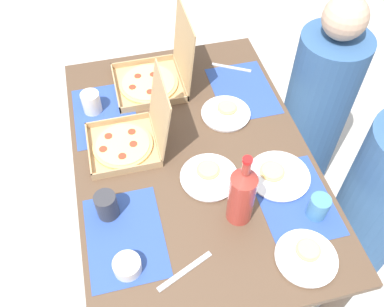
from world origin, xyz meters
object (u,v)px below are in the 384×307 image
object	(u,v)px
cup_red	(91,102)
cup_clear_left	(318,207)
cup_dark	(107,205)
diner_left_seat	(315,111)
soda_bottle	(242,195)
plate_far_right	(209,177)
plate_near_left	(278,176)
condiment_bowl	(127,266)
pizza_box_center	(131,138)
plate_middle	(226,113)
diner_right_seat	(376,208)
pizza_box_corner_left	(156,75)
plate_far_left	(306,257)

from	to	relation	value
cup_red	cup_clear_left	size ratio (longest dim) A/B	1.01
cup_dark	diner_left_seat	world-z (taller)	diner_left_seat
soda_bottle	diner_left_seat	distance (m)	0.95
plate_far_right	cup_dark	distance (m)	0.39
plate_near_left	condiment_bowl	bearing A→B (deg)	-69.36
pizza_box_center	plate_middle	size ratio (longest dim) A/B	1.52
diner_right_seat	pizza_box_corner_left	bearing A→B (deg)	-133.35
diner_right_seat	diner_left_seat	bearing A→B (deg)	180.00
plate_far_left	diner_left_seat	world-z (taller)	diner_left_seat
pizza_box_center	cup_clear_left	world-z (taller)	pizza_box_center
cup_red	diner_right_seat	size ratio (longest dim) A/B	0.08
cup_red	diner_left_seat	world-z (taller)	diner_left_seat
plate_far_left	plate_near_left	size ratio (longest dim) A/B	0.88
soda_bottle	pizza_box_center	bearing A→B (deg)	-142.29
plate_far_left	cup_clear_left	distance (m)	0.18
cup_dark	plate_middle	bearing A→B (deg)	123.91
plate_far_right	condiment_bowl	xyz separation A→B (m)	(0.29, -0.35, 0.01)
plate_middle	condiment_bowl	world-z (taller)	condiment_bowl
diner_right_seat	soda_bottle	bearing A→B (deg)	-88.91
pizza_box_corner_left	cup_clear_left	size ratio (longest dim) A/B	3.58
plate_far_left	cup_dark	distance (m)	0.69
soda_bottle	diner_right_seat	distance (m)	0.72
plate_near_left	cup_red	world-z (taller)	cup_red
cup_clear_left	pizza_box_center	bearing A→B (deg)	-128.92
plate_far_left	condiment_bowl	distance (m)	0.58
plate_middle	diner_left_seat	distance (m)	0.59
plate_near_left	diner_left_seat	xyz separation A→B (m)	(-0.49, 0.43, -0.24)
cup_clear_left	condiment_bowl	distance (m)	0.68
pizza_box_corner_left	diner_left_seat	bearing A→B (deg)	80.18
soda_bottle	diner_right_seat	xyz separation A→B (m)	(-0.01, 0.63, -0.35)
cup_dark	diner_right_seat	size ratio (longest dim) A/B	0.09
soda_bottle	plate_far_left	bearing A→B (deg)	38.11
plate_middle	cup_clear_left	bearing A→B (deg)	17.02
pizza_box_center	diner_right_seat	world-z (taller)	diner_right_seat
soda_bottle	diner_left_seat	size ratio (longest dim) A/B	0.28
pizza_box_corner_left	soda_bottle	distance (m)	0.77
cup_dark	cup_red	size ratio (longest dim) A/B	1.10
pizza_box_center	diner_left_seat	distance (m)	1.00
plate_near_left	cup_red	size ratio (longest dim) A/B	2.47
plate_far_right	soda_bottle	xyz separation A→B (m)	(0.18, 0.06, 0.12)
cup_red	diner_right_seat	distance (m)	1.28
plate_middle	cup_clear_left	distance (m)	0.57
plate_far_left	plate_far_right	world-z (taller)	same
plate_far_left	plate_far_right	xyz separation A→B (m)	(-0.39, -0.22, -0.00)
plate_middle	plate_far_right	distance (m)	0.34
plate_near_left	cup_clear_left	distance (m)	0.20
cup_dark	condiment_bowl	bearing A→B (deg)	8.90
plate_middle	diner_left_seat	bearing A→B (deg)	103.58
plate_far_left	cup_red	size ratio (longest dim) A/B	2.17
cup_red	condiment_bowl	size ratio (longest dim) A/B	1.04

